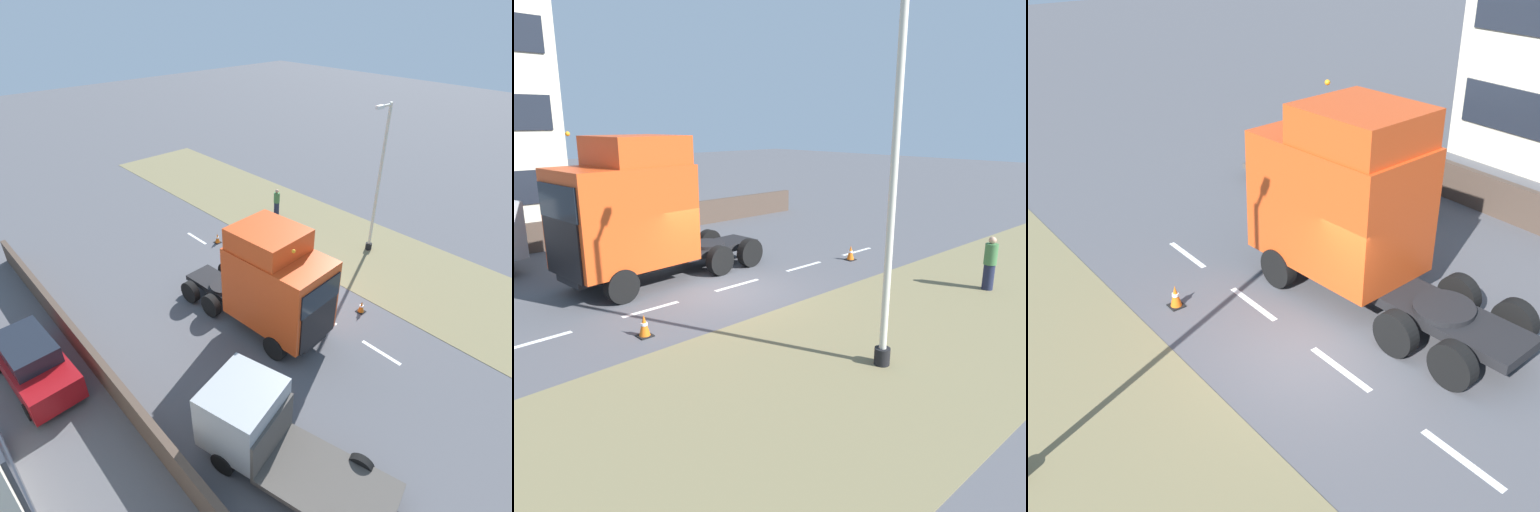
# 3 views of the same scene
# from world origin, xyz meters

# --- Properties ---
(ground_plane) EXTENTS (120.00, 120.00, 0.00)m
(ground_plane) POSITION_xyz_m (0.00, 0.00, 0.00)
(ground_plane) COLOR #515156
(ground_plane) RESTS_ON ground
(grass_verge) EXTENTS (7.00, 44.00, 0.01)m
(grass_verge) POSITION_xyz_m (-6.00, 0.00, 0.01)
(grass_verge) COLOR olive
(grass_verge) RESTS_ON ground
(lane_markings) EXTENTS (0.16, 14.60, 0.00)m
(lane_markings) POSITION_xyz_m (0.00, -0.70, 0.00)
(lane_markings) COLOR white
(lane_markings) RESTS_ON ground
(lorry_cab) EXTENTS (3.07, 7.48, 4.93)m
(lorry_cab) POSITION_xyz_m (2.29, 1.72, 2.41)
(lorry_cab) COLOR black
(lorry_cab) RESTS_ON ground
(flatbed_truck) EXTENTS (3.72, 6.24, 2.57)m
(flatbed_truck) POSITION_xyz_m (6.70, 5.57, 1.37)
(flatbed_truck) COLOR #999EA3
(flatbed_truck) RESTS_ON ground
(traffic_cone_lead) EXTENTS (0.36, 0.36, 0.58)m
(traffic_cone_lead) POSITION_xyz_m (-1.55, 3.57, 0.28)
(traffic_cone_lead) COLOR black
(traffic_cone_lead) RESTS_ON ground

